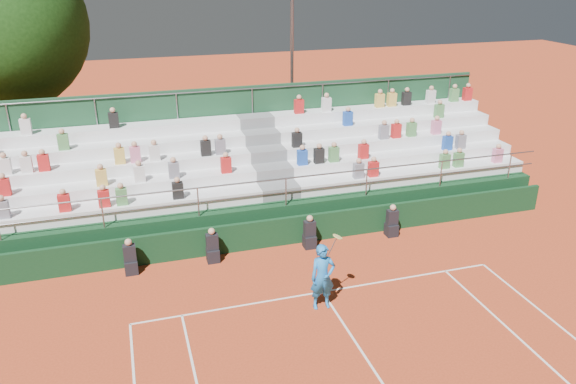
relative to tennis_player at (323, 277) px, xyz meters
name	(u,v)px	position (x,y,z in m)	size (l,w,h in m)	color
ground	(322,292)	(0.27, 0.70, -0.97)	(90.00, 90.00, 0.00)	#BA411F
courtside_wall	(291,230)	(0.27, 3.90, -0.47)	(20.00, 0.15, 1.00)	black
line_officials	(266,241)	(-0.72, 3.45, -0.49)	(9.31, 0.40, 1.19)	black
grandstand	(266,182)	(0.27, 7.14, 0.10)	(20.00, 5.20, 4.40)	black
tennis_player	(323,277)	(0.00, 0.00, 0.00)	(0.89, 0.48, 2.22)	blue
floodlight_mast	(292,52)	(3.20, 13.22, 4.04)	(0.60, 0.25, 8.66)	gray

